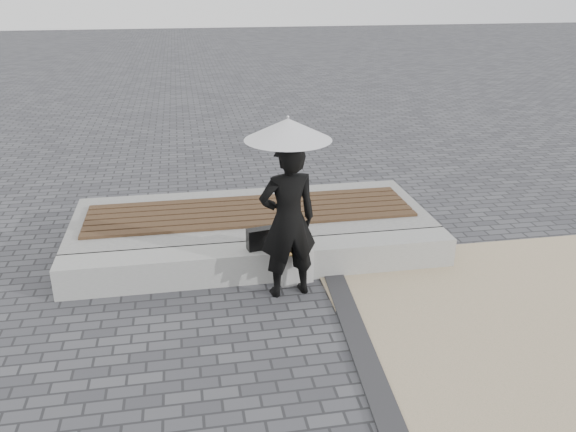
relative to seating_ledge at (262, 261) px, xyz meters
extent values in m
plane|color=#4C4D51|center=(0.00, -1.60, -0.20)|extent=(80.00, 80.00, 0.00)
cube|color=#2E2E30|center=(0.75, -2.10, -0.18)|extent=(0.61, 5.20, 0.04)
cube|color=#AEAFA9|center=(0.00, 0.00, 0.00)|extent=(5.00, 0.45, 0.40)
cube|color=#9C9B97|center=(0.00, 1.20, 0.00)|extent=(5.00, 2.00, 0.40)
imported|color=black|center=(0.24, -0.49, 0.74)|extent=(0.75, 0.55, 1.88)
cylinder|color=silver|center=(0.24, -0.49, 1.21)|extent=(0.02, 0.02, 0.97)
cone|color=silver|center=(0.24, -0.49, 1.82)|extent=(0.97, 0.97, 0.24)
sphere|color=silver|center=(0.24, -0.49, 1.95)|extent=(0.03, 0.03, 0.03)
cube|color=black|center=(0.00, -0.03, 0.33)|extent=(0.40, 0.21, 0.27)
cube|color=#BBBAB6|center=(0.38, -0.25, 0.02)|extent=(0.44, 0.25, 0.43)
cube|color=#D24030|center=(0.38, -0.30, 0.24)|extent=(0.34, 0.28, 0.01)
camera|label=1|loc=(-0.87, -6.66, 3.36)|focal=36.91mm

